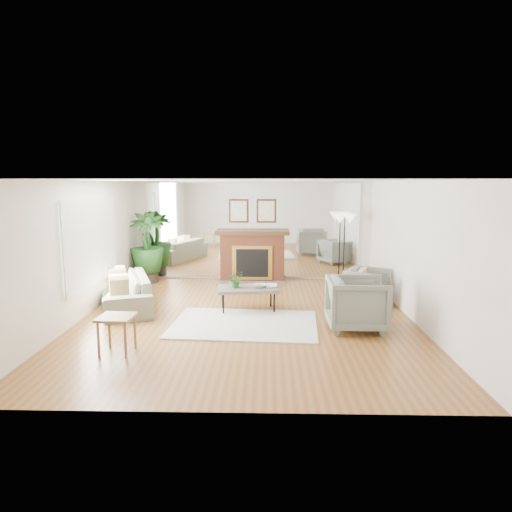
{
  "coord_description": "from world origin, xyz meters",
  "views": [
    {
      "loc": [
        0.38,
        -8.09,
        2.47
      ],
      "look_at": [
        0.16,
        0.6,
        1.06
      ],
      "focal_mm": 32.0,
      "sensor_mm": 36.0,
      "label": 1
    }
  ],
  "objects_px": {
    "fireplace": "(252,255)",
    "sofa": "(125,291)",
    "floor_lamp": "(345,224)",
    "armchair_front": "(357,303)",
    "coffee_table": "(248,289)",
    "armchair_back": "(367,286)",
    "side_table": "(116,322)",
    "potted_ficus": "(147,245)"
  },
  "relations": [
    {
      "from": "coffee_table",
      "to": "floor_lamp",
      "type": "distance_m",
      "value": 3.61
    },
    {
      "from": "sofa",
      "to": "armchair_front",
      "type": "xyz_separation_m",
      "value": [
        4.35,
        -1.25,
        0.12
      ]
    },
    {
      "from": "fireplace",
      "to": "floor_lamp",
      "type": "xyz_separation_m",
      "value": [
        2.27,
        -0.16,
        0.79
      ]
    },
    {
      "from": "armchair_front",
      "to": "floor_lamp",
      "type": "xyz_separation_m",
      "value": [
        0.37,
        3.69,
        1.0
      ]
    },
    {
      "from": "coffee_table",
      "to": "armchair_back",
      "type": "relative_size",
      "value": 1.54
    },
    {
      "from": "coffee_table",
      "to": "sofa",
      "type": "xyz_separation_m",
      "value": [
        -2.45,
        0.17,
        -0.1
      ]
    },
    {
      "from": "armchair_back",
      "to": "potted_ficus",
      "type": "bearing_deg",
      "value": 99.58
    },
    {
      "from": "sofa",
      "to": "side_table",
      "type": "bearing_deg",
      "value": -5.8
    },
    {
      "from": "armchair_front",
      "to": "side_table",
      "type": "xyz_separation_m",
      "value": [
        -3.7,
        -1.2,
        0.02
      ]
    },
    {
      "from": "fireplace",
      "to": "armchair_back",
      "type": "bearing_deg",
      "value": -41.49
    },
    {
      "from": "fireplace",
      "to": "coffee_table",
      "type": "height_order",
      "value": "fireplace"
    },
    {
      "from": "sofa",
      "to": "floor_lamp",
      "type": "distance_m",
      "value": 5.43
    },
    {
      "from": "side_table",
      "to": "potted_ficus",
      "type": "relative_size",
      "value": 0.32
    },
    {
      "from": "fireplace",
      "to": "sofa",
      "type": "xyz_separation_m",
      "value": [
        -2.45,
        -2.6,
        -0.33
      ]
    },
    {
      "from": "fireplace",
      "to": "floor_lamp",
      "type": "relative_size",
      "value": 1.21
    },
    {
      "from": "sofa",
      "to": "armchair_back",
      "type": "xyz_separation_m",
      "value": [
        4.89,
        0.45,
        0.04
      ]
    },
    {
      "from": "fireplace",
      "to": "sofa",
      "type": "relative_size",
      "value": 0.92
    },
    {
      "from": "armchair_back",
      "to": "side_table",
      "type": "relative_size",
      "value": 1.44
    },
    {
      "from": "armchair_back",
      "to": "armchair_front",
      "type": "xyz_separation_m",
      "value": [
        -0.54,
        -1.7,
        0.08
      ]
    },
    {
      "from": "floor_lamp",
      "to": "fireplace",
      "type": "bearing_deg",
      "value": 175.99
    },
    {
      "from": "armchair_back",
      "to": "floor_lamp",
      "type": "relative_size",
      "value": 0.47
    },
    {
      "from": "coffee_table",
      "to": "sofa",
      "type": "distance_m",
      "value": 2.46
    },
    {
      "from": "fireplace",
      "to": "floor_lamp",
      "type": "height_order",
      "value": "fireplace"
    },
    {
      "from": "sofa",
      "to": "armchair_front",
      "type": "relative_size",
      "value": 2.28
    },
    {
      "from": "floor_lamp",
      "to": "side_table",
      "type": "bearing_deg",
      "value": -129.74
    },
    {
      "from": "fireplace",
      "to": "armchair_back",
      "type": "height_order",
      "value": "fireplace"
    },
    {
      "from": "potted_ficus",
      "to": "floor_lamp",
      "type": "relative_size",
      "value": 1.03
    },
    {
      "from": "sofa",
      "to": "potted_ficus",
      "type": "xyz_separation_m",
      "value": [
        -0.15,
        2.33,
        0.6
      ]
    },
    {
      "from": "armchair_front",
      "to": "floor_lamp",
      "type": "distance_m",
      "value": 3.85
    },
    {
      "from": "sofa",
      "to": "fireplace",
      "type": "bearing_deg",
      "value": 116.08
    },
    {
      "from": "fireplace",
      "to": "potted_ficus",
      "type": "distance_m",
      "value": 2.63
    },
    {
      "from": "sofa",
      "to": "floor_lamp",
      "type": "xyz_separation_m",
      "value": [
        4.72,
        2.44,
        1.12
      ]
    },
    {
      "from": "coffee_table",
      "to": "armchair_front",
      "type": "xyz_separation_m",
      "value": [
        1.89,
        -1.08,
        0.02
      ]
    },
    {
      "from": "fireplace",
      "to": "side_table",
      "type": "xyz_separation_m",
      "value": [
        -1.8,
        -5.05,
        -0.19
      ]
    },
    {
      "from": "sofa",
      "to": "coffee_table",
      "type": "bearing_deg",
      "value": 65.33
    },
    {
      "from": "fireplace",
      "to": "potted_ficus",
      "type": "height_order",
      "value": "fireplace"
    },
    {
      "from": "coffee_table",
      "to": "armchair_front",
      "type": "relative_size",
      "value": 1.26
    },
    {
      "from": "armchair_front",
      "to": "potted_ficus",
      "type": "bearing_deg",
      "value": 52.07
    },
    {
      "from": "coffee_table",
      "to": "sofa",
      "type": "height_order",
      "value": "sofa"
    },
    {
      "from": "sofa",
      "to": "side_table",
      "type": "relative_size",
      "value": 4.0
    },
    {
      "from": "fireplace",
      "to": "sofa",
      "type": "bearing_deg",
      "value": -133.27
    },
    {
      "from": "coffee_table",
      "to": "side_table",
      "type": "distance_m",
      "value": 2.91
    }
  ]
}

